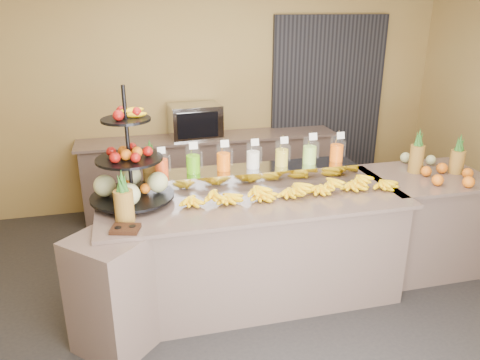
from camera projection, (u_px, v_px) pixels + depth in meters
name	position (u px, v px, depth m)	size (l,w,h in m)	color
ground	(262.00, 313.00, 3.88)	(6.00, 6.00, 0.00)	black
room_envelope	(260.00, 71.00, 3.98)	(6.04, 5.02, 2.82)	olive
buffet_counter	(241.00, 251.00, 3.93)	(2.75, 1.25, 0.93)	gray
right_counter	(421.00, 221.00, 4.47)	(1.08, 0.88, 0.93)	gray
back_ledge	(210.00, 173.00, 5.76)	(3.10, 0.55, 0.93)	gray
pitcher_tray	(253.00, 176.00, 4.07)	(1.85, 0.30, 0.15)	gray
juice_pitcher_orange_a	(162.00, 165.00, 3.84)	(0.11, 0.11, 0.27)	silver
juice_pitcher_green	(193.00, 161.00, 3.89)	(0.12, 0.13, 0.29)	silver
juice_pitcher_orange_b	(223.00, 159.00, 3.95)	(0.12, 0.12, 0.29)	silver
juice_pitcher_milk	(253.00, 157.00, 4.01)	(0.12, 0.12, 0.28)	silver
juice_pitcher_lemon	(282.00, 155.00, 4.07)	(0.12, 0.12, 0.28)	silver
juice_pitcher_lime	(310.00, 152.00, 4.13)	(0.12, 0.13, 0.30)	silver
juice_pitcher_orange_c	(337.00, 150.00, 4.19)	(0.12, 0.13, 0.29)	silver
banana_heap	(290.00, 187.00, 3.85)	(1.82, 0.16, 0.15)	yellow
fruit_stand	(137.00, 174.00, 3.65)	(0.73, 0.73, 0.93)	black
condiment_caddy	(125.00, 229.00, 3.24)	(0.19, 0.14, 0.03)	black
pineapple_left_a	(124.00, 202.00, 3.34)	(0.14, 0.14, 0.40)	brown
pineapple_left_b	(151.00, 169.00, 3.97)	(0.14, 0.14, 0.43)	brown
right_fruit_pile	(441.00, 168.00, 4.25)	(0.49, 0.47, 0.26)	brown
oven_warmer	(195.00, 121.00, 5.49)	(0.59, 0.41, 0.39)	gray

